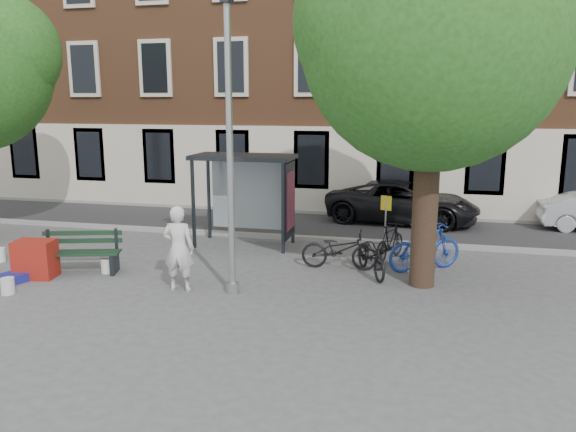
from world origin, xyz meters
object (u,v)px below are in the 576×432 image
(notice_sign, at_px, (386,215))
(bike_c, at_px, (371,255))
(painter, at_px, (179,248))
(bike_a, at_px, (339,250))
(bus_shelter, at_px, (258,180))
(bench, at_px, (80,254))
(car_dark, at_px, (402,202))
(bike_d, at_px, (390,242))
(red_stand, at_px, (35,259))
(bike_b, at_px, (425,247))
(lamppost, at_px, (230,166))

(notice_sign, bearing_deg, bike_c, -77.71)
(painter, bearing_deg, bike_a, -148.50)
(bus_shelter, bearing_deg, bike_c, -31.42)
(bench, distance_m, car_dark, 10.65)
(bike_d, height_order, notice_sign, notice_sign)
(bike_a, distance_m, notice_sign, 1.72)
(bike_d, distance_m, car_dark, 4.86)
(bike_c, bearing_deg, red_stand, 170.73)
(bike_b, height_order, red_stand, bike_b)
(painter, height_order, bench, painter)
(lamppost, bearing_deg, bike_a, 49.15)
(bike_d, bearing_deg, painter, 60.05)
(bench, height_order, notice_sign, notice_sign)
(lamppost, bearing_deg, painter, -176.26)
(bike_a, bearing_deg, bike_b, -81.67)
(bike_b, bearing_deg, notice_sign, 17.61)
(red_stand, bearing_deg, bench, 36.45)
(bike_c, xyz_separation_m, notice_sign, (0.22, 1.49, 0.70))
(bench, relative_size, notice_sign, 1.19)
(bike_c, distance_m, notice_sign, 1.66)
(bike_a, xyz_separation_m, red_stand, (-6.88, -2.33, -0.05))
(red_stand, bearing_deg, bike_a, 18.73)
(bike_d, relative_size, car_dark, 0.32)
(bench, distance_m, bike_a, 6.32)
(bike_d, relative_size, red_stand, 1.80)
(bike_b, bearing_deg, bike_a, 66.46)
(painter, relative_size, notice_sign, 1.13)
(bus_shelter, distance_m, bench, 5.16)
(bike_a, distance_m, car_dark, 6.08)
(painter, bearing_deg, bike_b, -157.63)
(bike_d, distance_m, notice_sign, 0.72)
(bus_shelter, xyz_separation_m, bike_d, (3.78, -0.71, -1.43))
(painter, distance_m, bench, 2.99)
(lamppost, bearing_deg, bike_d, 46.90)
(bike_a, distance_m, red_stand, 7.27)
(bike_b, bearing_deg, painter, 84.11)
(car_dark, bearing_deg, lamppost, 165.39)
(painter, relative_size, bike_b, 0.95)
(bike_c, bearing_deg, bench, 167.72)
(bus_shelter, relative_size, painter, 1.50)
(bench, distance_m, bike_d, 7.78)
(bike_b, relative_size, bike_c, 1.09)
(bus_shelter, height_order, red_stand, bus_shelter)
(bus_shelter, xyz_separation_m, car_dark, (3.92, 4.14, -1.21))
(bench, bearing_deg, bike_d, 4.96)
(lamppost, height_order, bike_b, lamppost)
(bike_d, xyz_separation_m, car_dark, (0.14, 4.85, 0.22))
(notice_sign, bearing_deg, painter, -119.06)
(bus_shelter, distance_m, bike_c, 4.26)
(bike_d, bearing_deg, bike_a, 64.21)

